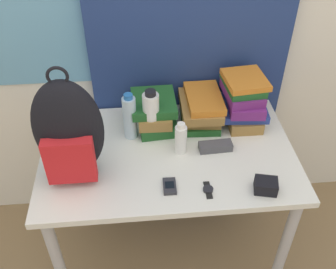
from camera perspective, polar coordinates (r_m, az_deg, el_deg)
name	(u,v)px	position (r m, az deg, el deg)	size (l,w,h in m)	color
wall_back	(158,8)	(1.89, -1.44, 17.89)	(6.00, 0.06, 2.50)	silver
curtain_blue	(192,12)	(1.85, 3.44, 17.37)	(0.97, 0.04, 2.50)	navy
desk	(168,167)	(1.85, 0.00, -4.80)	(1.14, 0.71, 0.76)	silver
backpack	(69,132)	(1.59, -14.22, 0.34)	(0.28, 0.18, 0.51)	black
book_stack_left	(155,112)	(1.89, -1.93, 3.34)	(0.21, 0.27, 0.15)	#1E5623
book_stack_center	(201,108)	(1.91, 4.87, 3.78)	(0.20, 0.27, 0.15)	#1E5623
book_stack_right	(243,100)	(1.92, 10.85, 5.00)	(0.23, 0.29, 0.25)	olive
water_bottle	(130,117)	(1.80, -5.57, 2.55)	(0.06, 0.06, 0.24)	silver
sports_bottle	(151,115)	(1.79, -2.46, 2.82)	(0.08, 0.08, 0.25)	white
sunscreen_bottle	(181,139)	(1.73, 1.87, -0.64)	(0.05, 0.05, 0.16)	white
cell_phone	(170,186)	(1.62, 0.23, -7.51)	(0.06, 0.09, 0.02)	#2D2D33
sunglasses_case	(215,146)	(1.79, 6.90, -1.73)	(0.15, 0.06, 0.04)	#47474C
camera_pouch	(266,186)	(1.64, 14.02, -7.22)	(0.10, 0.09, 0.05)	black
wristwatch	(208,190)	(1.62, 5.83, -7.96)	(0.04, 0.09, 0.01)	black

